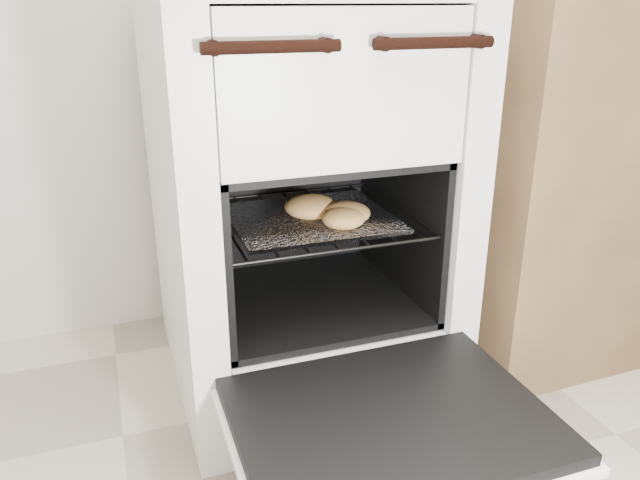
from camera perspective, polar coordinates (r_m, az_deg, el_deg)
The scene contains 6 objects.
stove at distance 1.42m, azimuth -1.98°, elevation 3.92°, with size 0.60×0.67×0.93m.
oven_door at distance 1.11m, azimuth 6.49°, elevation -16.26°, with size 0.54×0.42×0.04m.
oven_rack at distance 1.37m, azimuth -1.12°, elevation 2.03°, with size 0.44×0.42×0.01m.
foil_sheet at distance 1.35m, azimuth -0.85°, elevation 2.00°, with size 0.34×0.30×0.01m, color white.
baked_rolls at distance 1.31m, azimuth 0.89°, elevation 2.66°, with size 0.18×0.22×0.05m.
counter at distance 1.88m, azimuth 24.00°, elevation 7.38°, with size 0.97×0.64×0.97m, color brown.
Camera 1 is at (-0.30, -0.13, 0.87)m, focal length 35.00 mm.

